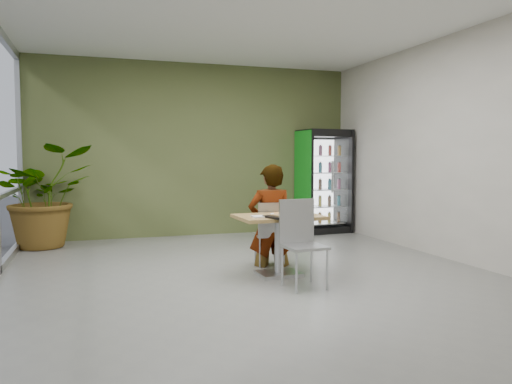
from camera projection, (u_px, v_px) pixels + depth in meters
ground at (254, 277)px, 6.09m from camera, size 7.00×7.00×0.00m
room_envelope at (254, 146)px, 5.97m from camera, size 6.00×7.00×3.20m
dining_table at (279, 232)px, 6.16m from camera, size 1.06×0.76×0.75m
chair_far at (271, 229)px, 6.68m from camera, size 0.43×0.43×0.87m
chair_near at (300, 236)px, 5.66m from camera, size 0.46×0.46×0.98m
seated_woman at (271, 226)px, 6.72m from camera, size 0.66×0.47×1.67m
pizza_plate at (279, 213)px, 6.21m from camera, size 0.28×0.22×0.03m
soda_cup at (289, 208)px, 6.26m from camera, size 0.09×0.09×0.16m
napkin_stack at (259, 217)px, 5.92m from camera, size 0.17×0.17×0.02m
cafeteria_tray at (284, 216)px, 5.92m from camera, size 0.50×0.42×0.02m
beverage_fridge at (324, 181)px, 9.74m from camera, size 0.95×0.76×1.99m
potted_plant at (44, 196)px, 8.09m from camera, size 1.88×1.76×1.67m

